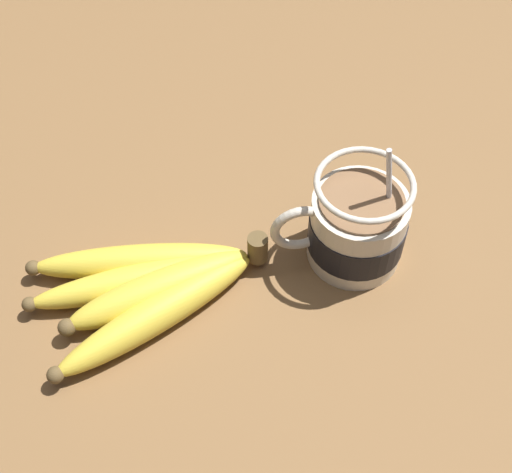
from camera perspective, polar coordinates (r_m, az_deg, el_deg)
The scene contains 3 objects.
table at distance 70.34cm, azimuth 0.50°, elevation -4.60°, with size 124.12×124.12×2.73cm.
coffee_mug at distance 68.76cm, azimuth 8.00°, elevation 0.79°, with size 13.23×9.41×14.36cm.
banana_bunch at distance 67.81cm, azimuth -8.45°, elevation -3.99°, with size 23.48×15.06×4.13cm.
Camera 1 is at (7.04, 37.85, 60.23)cm, focal length 50.00 mm.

